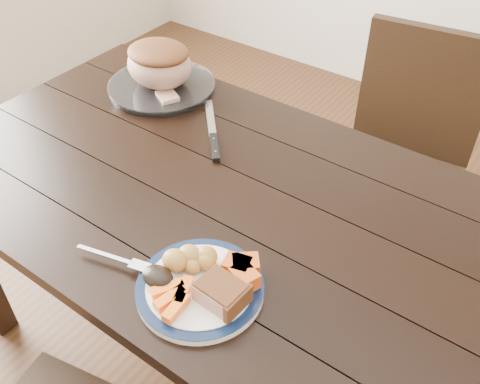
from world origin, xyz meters
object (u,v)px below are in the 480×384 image
Objects in this scene: dinner_plate at (200,288)px; fork at (118,259)px; roast_joint at (159,65)px; chair_far at (403,153)px; serving_platter at (162,87)px; dining_table at (220,217)px; carving_knife at (213,139)px; pork_slice at (221,293)px.

fork is at bearing -165.33° from dinner_plate.
chair_far is at bearing 32.90° from roast_joint.
fork is (-0.26, -1.06, 0.25)m from chair_far.
fork reaches higher than dinner_plate.
dinner_plate is at bearing -42.70° from serving_platter.
roast_joint reaches higher than dining_table.
dining_table is at bearing 65.31° from chair_far.
roast_joint is 0.35m from carving_knife.
carving_knife is (-0.14, 0.16, 0.10)m from dining_table.
roast_joint reaches higher than dinner_plate.
dining_table is 4.80× the size of serving_platter.
roast_joint is (-0.62, 0.57, 0.08)m from dinner_plate.
serving_platter is 0.08m from roast_joint.
fork reaches higher than carving_knife.
dining_table is 0.57m from roast_joint.
dining_table is 7.51× the size of roast_joint.
fork reaches higher than dining_table.
carving_knife is (-0.12, 0.49, -0.01)m from fork.
dinner_plate is at bearing 175.24° from pork_slice.
serving_platter is 1.89× the size of fork.
roast_joint is at bearing 0.00° from serving_platter.
roast_joint is at bearing 139.66° from pork_slice.
fork is at bearing 69.20° from chair_far.
dining_table is 0.38m from pork_slice.
chair_far reaches higher than carving_knife.
pork_slice is at bearing -4.76° from dinner_plate.
dining_table is 9.09× the size of fork.
roast_joint is (-0.43, 0.62, 0.07)m from fork.
chair_far is 0.85m from serving_platter.
pork_slice is (0.22, -0.28, 0.13)m from dining_table.
dinner_plate is at bearing -42.70° from roast_joint.
chair_far is 1.12m from fork.
serving_platter is at bearing 147.21° from dining_table.
fork is at bearing -28.53° from carving_knife.
dining_table is at bearing 71.72° from fork.
chair_far is 4.35× the size of roast_joint.
carving_knife is at bearing 49.72° from chair_far.
serving_platter reaches higher than dinner_plate.
chair_far reaches higher than pork_slice.
roast_joint is (-0.67, 0.57, 0.05)m from pork_slice.
roast_joint reaches higher than serving_platter.
serving_platter is at bearing 110.95° from fork.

